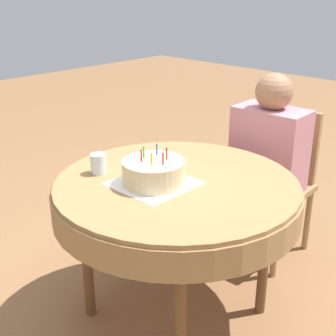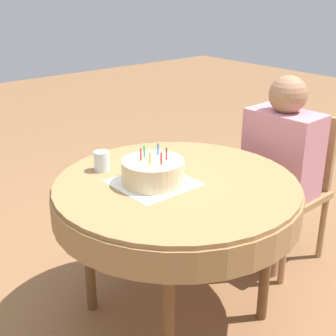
# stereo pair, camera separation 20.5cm
# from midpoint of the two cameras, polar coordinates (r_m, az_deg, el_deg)

# --- Properties ---
(ground_plane) EXTENTS (12.00, 12.00, 0.00)m
(ground_plane) POSITION_cam_midpoint_polar(r_m,az_deg,el_deg) (2.45, -1.57, -17.18)
(ground_plane) COLOR #8C603D
(dining_table) EXTENTS (1.11, 1.11, 0.72)m
(dining_table) POSITION_cam_midpoint_polar(r_m,az_deg,el_deg) (2.11, -1.75, -3.79)
(dining_table) COLOR #9E7547
(dining_table) RESTS_ON ground_plane
(chair) EXTENTS (0.46, 0.46, 0.86)m
(chair) POSITION_cam_midpoint_polar(r_m,az_deg,el_deg) (2.80, 10.66, -1.12)
(chair) COLOR #A37A4C
(chair) RESTS_ON ground_plane
(person) EXTENTS (0.41, 0.34, 1.09)m
(person) POSITION_cam_midpoint_polar(r_m,az_deg,el_deg) (2.66, 9.88, 2.06)
(person) COLOR #9E7051
(person) RESTS_ON ground_plane
(napkin) EXTENTS (0.32, 0.32, 0.00)m
(napkin) POSITION_cam_midpoint_polar(r_m,az_deg,el_deg) (2.05, -4.61, -1.94)
(napkin) COLOR white
(napkin) RESTS_ON dining_table
(birthday_cake) EXTENTS (0.27, 0.27, 0.16)m
(birthday_cake) POSITION_cam_midpoint_polar(r_m,az_deg,el_deg) (2.03, -4.66, -0.55)
(birthday_cake) COLOR beige
(birthday_cake) RESTS_ON dining_table
(drinking_glass) EXTENTS (0.07, 0.07, 0.09)m
(drinking_glass) POSITION_cam_midpoint_polar(r_m,az_deg,el_deg) (2.18, -11.18, 0.46)
(drinking_glass) COLOR silver
(drinking_glass) RESTS_ON dining_table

